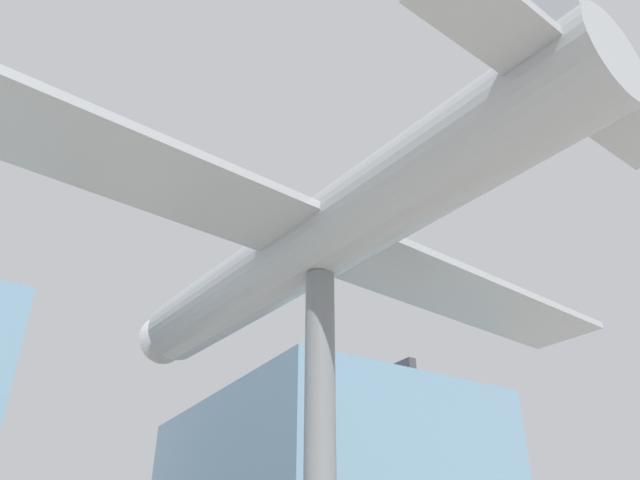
{
  "coord_description": "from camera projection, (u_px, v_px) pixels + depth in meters",
  "views": [
    {
      "loc": [
        -6.12,
        -9.84,
        1.32
      ],
      "look_at": [
        0.0,
        0.0,
        7.94
      ],
      "focal_mm": 35.0,
      "sensor_mm": 36.0,
      "label": 1
    }
  ],
  "objects": [
    {
      "name": "support_pylon_central",
      "position": [
        320.0,
        453.0,
        11.16
      ],
      "size": [
        0.59,
        0.59,
        7.09
      ],
      "color": "slate",
      "rests_on": "ground_plane"
    },
    {
      "name": "suspended_airplane",
      "position": [
        317.0,
        241.0,
        13.42
      ],
      "size": [
        18.69,
        14.85,
        3.15
      ],
      "rotation": [
        0.0,
        0.0,
        0.11
      ],
      "color": "#93999E",
      "rests_on": "support_pylon_central"
    }
  ]
}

